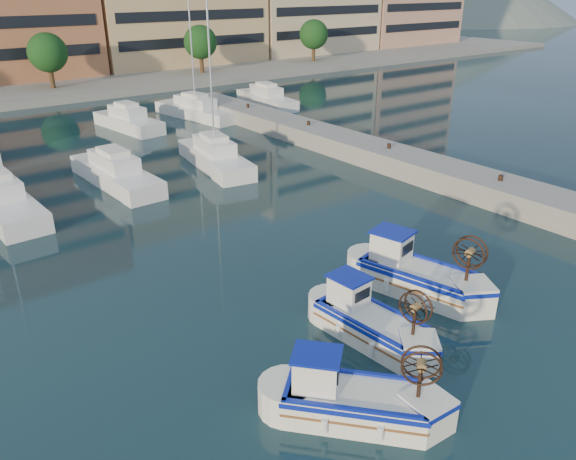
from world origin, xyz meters
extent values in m
plane|color=#18383F|center=(0.00, 0.00, 0.00)|extent=(300.00, 300.00, 0.00)
cube|color=gray|center=(13.00, 8.00, 0.60)|extent=(3.00, 60.00, 1.20)
cylinder|color=#3F2B19|center=(4.00, 53.50, 1.50)|extent=(0.50, 0.50, 3.00)
sphere|color=#19481A|center=(4.00, 53.50, 4.20)|extent=(4.00, 4.00, 4.00)
cylinder|color=#3F2B19|center=(22.00, 53.50, 1.50)|extent=(0.50, 0.50, 3.00)
sphere|color=#19481A|center=(22.00, 53.50, 4.20)|extent=(4.00, 4.00, 4.00)
cylinder|color=#3F2B19|center=(40.00, 53.50, 1.50)|extent=(0.50, 0.50, 3.00)
sphere|color=#19481A|center=(40.00, 53.50, 4.20)|extent=(4.00, 4.00, 4.00)
cone|color=slate|center=(140.00, 110.00, 0.00)|extent=(160.00, 160.00, 50.00)
cube|color=white|center=(-2.15, 21.31, 0.50)|extent=(2.51, 8.44, 1.00)
cube|color=white|center=(4.17, 20.65, 0.50)|extent=(3.49, 8.29, 1.00)
cylinder|color=silver|center=(4.17, 20.65, 6.00)|extent=(0.12, 0.12, 11.00)
cube|color=white|center=(3.89, 33.67, 0.50)|extent=(3.08, 7.65, 1.00)
cube|color=white|center=(10.19, 33.97, 0.50)|extent=(3.64, 9.14, 1.00)
cylinder|color=silver|center=(10.19, 33.97, 6.00)|extent=(0.12, 0.12, 11.00)
cube|color=white|center=(18.23, 34.61, 0.50)|extent=(3.23, 8.72, 1.00)
cube|color=white|center=(-4.61, -1.23, 0.47)|extent=(3.67, 3.86, 0.93)
cube|color=#0B1B98|center=(-4.61, -1.23, 0.82)|extent=(3.78, 3.98, 0.14)
cube|color=#183EBD|center=(-4.61, -1.23, 0.77)|extent=(3.16, 3.35, 0.05)
cube|color=white|center=(-5.31, -0.43, 1.42)|extent=(1.50, 1.51, 0.98)
cube|color=#0B1B98|center=(-5.31, -0.43, 1.96)|extent=(1.69, 1.70, 0.07)
cylinder|color=#331E14|center=(-3.55, -2.44, 1.45)|extent=(0.11, 0.11, 1.03)
cylinder|color=brown|center=(-3.55, -2.44, 2.00)|extent=(0.38, 0.38, 0.25)
torus|color=#331E14|center=(-3.65, -2.52, 2.00)|extent=(0.73, 0.82, 1.04)
torus|color=#331E14|center=(-3.45, -2.35, 2.00)|extent=(0.73, 0.82, 1.04)
cube|color=white|center=(-1.60, 1.11, 0.46)|extent=(1.87, 3.81, 0.92)
cube|color=#0B1B98|center=(-1.60, 1.11, 0.81)|extent=(1.93, 3.93, 0.14)
cube|color=#183EBD|center=(-1.60, 1.11, 0.76)|extent=(1.50, 3.42, 0.05)
cube|color=white|center=(-1.69, 2.16, 1.41)|extent=(1.06, 1.22, 0.97)
cube|color=#0B1B98|center=(-1.69, 2.16, 1.94)|extent=(1.20, 1.36, 0.07)
cylinder|color=#331E14|center=(-1.48, -0.47, 1.43)|extent=(0.11, 0.11, 1.02)
cylinder|color=brown|center=(-1.48, -0.47, 1.98)|extent=(0.30, 0.27, 0.25)
torus|color=#331E14|center=(-1.61, -0.48, 1.98)|extent=(0.14, 1.03, 1.03)
torus|color=#331E14|center=(-1.34, -0.46, 1.98)|extent=(0.14, 1.03, 1.03)
cube|color=white|center=(1.99, 2.22, 0.53)|extent=(2.78, 4.53, 1.06)
cube|color=#0B1B98|center=(1.99, 2.22, 0.93)|extent=(2.86, 4.67, 0.16)
cube|color=#183EBD|center=(1.99, 2.22, 0.87)|extent=(2.29, 4.03, 0.06)
cube|color=white|center=(1.70, 3.39, 1.61)|extent=(1.39, 1.54, 1.11)
cube|color=#0B1B98|center=(1.70, 3.39, 2.21)|extent=(1.57, 1.72, 0.08)
cylinder|color=#331E14|center=(2.43, 0.46, 1.64)|extent=(0.12, 0.12, 1.17)
cylinder|color=brown|center=(2.43, 0.46, 2.26)|extent=(0.38, 0.35, 0.28)
torus|color=#331E14|center=(2.29, 0.43, 2.26)|extent=(0.35, 1.16, 1.18)
torus|color=#331E14|center=(2.58, 0.50, 2.26)|extent=(0.35, 1.16, 1.18)
camera|label=1|loc=(-13.29, -9.50, 10.86)|focal=35.00mm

